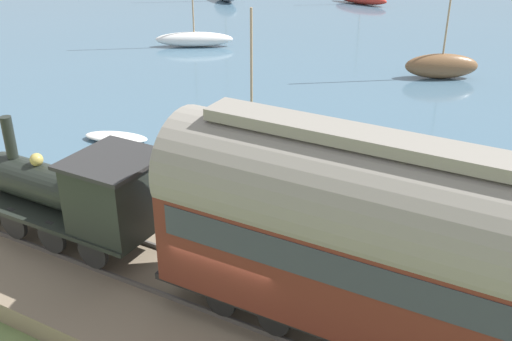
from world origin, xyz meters
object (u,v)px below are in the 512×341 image
at_px(sailboat_brown, 442,65).
at_px(rowboat_mid_harbor, 139,177).
at_px(rowboat_near_shore, 351,214).
at_px(rowboat_off_pier, 116,137).
at_px(sailboat_white, 194,38).
at_px(sailboat_green, 252,129).
at_px(passenger_coach, 406,246).
at_px(steam_locomotive, 82,192).

distance_m(sailboat_brown, rowboat_mid_harbor, 18.66).
xyz_separation_m(rowboat_near_shore, rowboat_mid_harbor, (-1.31, 7.39, 0.10)).
bearing_deg(rowboat_off_pier, sailboat_white, 5.93).
xyz_separation_m(sailboat_brown, rowboat_mid_harbor, (-17.56, 6.29, -0.48)).
bearing_deg(rowboat_near_shore, rowboat_off_pier, 60.68).
bearing_deg(sailboat_white, sailboat_green, -167.78).
bearing_deg(rowboat_near_shore, passenger_coach, -174.63).
height_order(sailboat_green, sailboat_brown, sailboat_brown).
bearing_deg(steam_locomotive, rowboat_off_pier, 36.45).
bearing_deg(rowboat_off_pier, passenger_coach, -133.44).
xyz_separation_m(steam_locomotive, sailboat_brown, (22.08, -4.33, -1.52)).
relative_size(sailboat_green, sailboat_white, 0.63).
distance_m(sailboat_green, sailboat_white, 15.80).
xyz_separation_m(sailboat_brown, rowboat_off_pier, (-15.03, 9.53, -0.58)).
bearing_deg(steam_locomotive, sailboat_green, 1.83).
xyz_separation_m(sailboat_white, rowboat_near_shore, (-15.44, -16.45, -0.39)).
xyz_separation_m(sailboat_green, sailboat_white, (11.61, 10.71, 0.00)).
distance_m(rowboat_near_shore, rowboat_off_pier, 10.70).
xyz_separation_m(passenger_coach, rowboat_mid_harbor, (4.51, 10.51, -3.04)).
relative_size(sailboat_brown, rowboat_off_pier, 3.27).
distance_m(sailboat_white, rowboat_near_shore, 22.56).
bearing_deg(sailboat_white, rowboat_off_pier, 171.79).
bearing_deg(sailboat_brown, passenger_coach, 161.97).
relative_size(sailboat_green, rowboat_near_shore, 2.02).
xyz_separation_m(sailboat_green, sailboat_brown, (12.43, -4.64, 0.20)).
bearing_deg(sailboat_green, rowboat_mid_harbor, -169.52).
bearing_deg(sailboat_brown, steam_locomotive, 140.07).
bearing_deg(rowboat_off_pier, steam_locomotive, -159.87).
distance_m(sailboat_green, rowboat_mid_harbor, 5.40).
bearing_deg(sailboat_green, passenger_coach, -109.13).
bearing_deg(passenger_coach, rowboat_near_shore, 28.14).
height_order(sailboat_green, rowboat_mid_harbor, sailboat_green).
height_order(sailboat_white, rowboat_mid_harbor, sailboat_white).
xyz_separation_m(steam_locomotive, rowboat_near_shore, (5.82, -5.43, -2.11)).
height_order(sailboat_brown, rowboat_mid_harbor, sailboat_brown).
xyz_separation_m(steam_locomotive, rowboat_mid_harbor, (4.51, 1.96, -2.00)).
bearing_deg(passenger_coach, steam_locomotive, 90.00).
bearing_deg(passenger_coach, rowboat_off_pier, 62.87).
bearing_deg(steam_locomotive, passenger_coach, -90.00).
bearing_deg(passenger_coach, sailboat_brown, 10.81).
xyz_separation_m(steam_locomotive, sailboat_white, (21.26, 11.02, -1.72)).
bearing_deg(sailboat_white, passenger_coach, -167.83).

